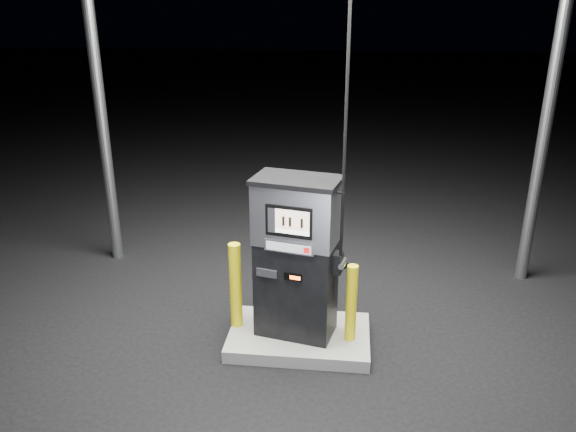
# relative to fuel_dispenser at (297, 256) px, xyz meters

# --- Properties ---
(ground) EXTENTS (80.00, 80.00, 0.00)m
(ground) POSITION_rel_fuel_dispenser_xyz_m (0.04, -0.01, -1.09)
(ground) COLOR black
(ground) RESTS_ON ground
(pump_island) EXTENTS (1.60, 1.00, 0.15)m
(pump_island) POSITION_rel_fuel_dispenser_xyz_m (0.04, -0.01, -1.02)
(pump_island) COLOR slate
(pump_island) RESTS_ON ground
(fuel_dispenser) EXTENTS (1.06, 0.72, 3.81)m
(fuel_dispenser) POSITION_rel_fuel_dispenser_xyz_m (0.00, 0.00, 0.00)
(fuel_dispenser) COLOR black
(fuel_dispenser) RESTS_ON pump_island
(bollard_left) EXTENTS (0.16, 0.16, 1.03)m
(bollard_left) POSITION_rel_fuel_dispenser_xyz_m (-0.70, 0.05, -0.43)
(bollard_left) COLOR yellow
(bollard_left) RESTS_ON pump_island
(bollard_right) EXTENTS (0.14, 0.14, 0.91)m
(bollard_right) POSITION_rel_fuel_dispenser_xyz_m (0.62, -0.09, -0.49)
(bollard_right) COLOR yellow
(bollard_right) RESTS_ON pump_island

